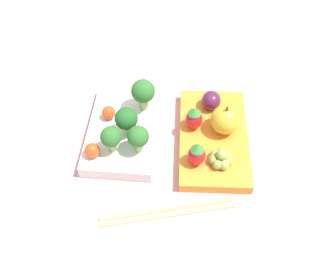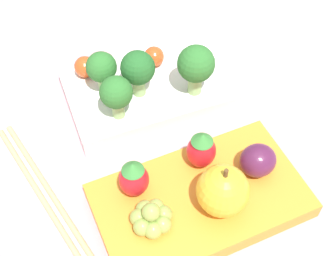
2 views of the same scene
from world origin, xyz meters
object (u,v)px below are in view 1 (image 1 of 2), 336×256
cherry_tomato_0 (92,150)px  cherry_tomato_1 (109,113)px  plum (211,100)px  strawberry_1 (194,118)px  broccoli_floret_2 (126,119)px  apple (225,120)px  strawberry_0 (197,154)px  broccoli_floret_0 (111,137)px  bento_box_fruit (213,140)px  grape_cluster (221,158)px  chopsticks_pair (168,212)px  broccoli_floret_1 (143,92)px  bento_box_savoury (123,132)px  broccoli_floret_3 (138,137)px

cherry_tomato_0 → cherry_tomato_1: size_ratio=1.04×
plum → strawberry_1: bearing=149.5°
broccoli_floret_2 → apple: bearing=-80.4°
cherry_tomato_0 → strawberry_0: 0.17m
strawberry_1 → strawberry_0: bearing=-173.7°
broccoli_floret_0 → strawberry_1: bearing=-63.6°
cherry_tomato_0 → strawberry_1: strawberry_1 is taller
bento_box_fruit → apple: apple is taller
apple → strawberry_0: 0.08m
strawberry_1 → grape_cluster: (-0.07, -0.05, -0.01)m
plum → broccoli_floret_0: bearing=125.5°
bento_box_fruit → grape_cluster: grape_cluster is taller
broccoli_floret_0 → grape_cluster: bearing=-91.6°
broccoli_floret_0 → cherry_tomato_1: broccoli_floret_0 is taller
chopsticks_pair → cherry_tomato_1: bearing=36.7°
chopsticks_pair → grape_cluster: bearing=-41.3°
broccoli_floret_0 → plum: broccoli_floret_0 is taller
cherry_tomato_1 → strawberry_1: 0.15m
broccoli_floret_0 → broccoli_floret_1: 0.10m
chopsticks_pair → strawberry_0: bearing=-24.1°
strawberry_1 → cherry_tomato_0: bearing=115.9°
broccoli_floret_1 → strawberry_0: bearing=-136.5°
apple → bento_box_savoury: bearing=95.7°
broccoli_floret_2 → chopsticks_pair: bearing=-147.9°
plum → bento_box_fruit: bearing=-173.6°
strawberry_1 → chopsticks_pair: (-0.16, 0.03, -0.04)m
bento_box_savoury → bento_box_fruit: size_ratio=0.89×
broccoli_floret_3 → cherry_tomato_0: size_ratio=2.16×
cherry_tomato_1 → strawberry_1: size_ratio=0.53×
bento_box_fruit → cherry_tomato_0: (-0.06, 0.20, 0.03)m
cherry_tomato_1 → chopsticks_pair: bearing=-143.3°
apple → broccoli_floret_1: bearing=77.2°
bento_box_fruit → broccoli_floret_3: broccoli_floret_3 is taller
bento_box_savoury → broccoli_floret_0: broccoli_floret_0 is taller
broccoli_floret_0 → strawberry_1: broccoli_floret_0 is taller
broccoli_floret_3 → cherry_tomato_1: bearing=44.7°
cherry_tomato_1 → plum: (0.05, -0.18, 0.00)m
broccoli_floret_1 → cherry_tomato_1: broccoli_floret_1 is taller
broccoli_floret_2 → cherry_tomato_1: 0.06m
broccoli_floret_2 → strawberry_0: 0.13m
cherry_tomato_0 → bento_box_fruit: bearing=-73.5°
bento_box_savoury → broccoli_floret_2: broccoli_floret_2 is taller
broccoli_floret_1 → broccoli_floret_0: bearing=157.9°
strawberry_0 → chopsticks_pair: (-0.08, 0.04, -0.04)m
cherry_tomato_1 → bento_box_savoury: bearing=-128.5°
bento_box_savoury → strawberry_1: size_ratio=4.12×
broccoli_floret_2 → apple: 0.16m
broccoli_floret_1 → broccoli_floret_3: size_ratio=1.17×
apple → broccoli_floret_3: bearing=113.1°
cherry_tomato_1 → strawberry_1: (-0.00, -0.15, 0.01)m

